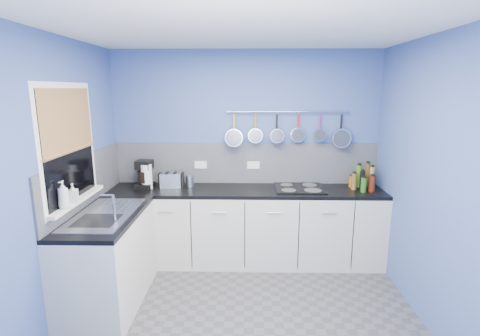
{
  "coord_description": "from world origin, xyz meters",
  "views": [
    {
      "loc": [
        0.03,
        -2.86,
        2.04
      ],
      "look_at": [
        -0.05,
        0.75,
        1.25
      ],
      "focal_mm": 27.01,
      "sensor_mm": 36.0,
      "label": 1
    }
  ],
  "objects_px": {
    "toaster": "(171,180)",
    "canister": "(190,181)",
    "hob": "(299,188)",
    "soap_bottle_b": "(73,193)",
    "paper_towel": "(147,177)",
    "coffee_maker": "(144,174)",
    "soap_bottle_a": "(63,195)"
  },
  "relations": [
    {
      "from": "soap_bottle_b",
      "to": "paper_towel",
      "type": "relative_size",
      "value": 0.59
    },
    {
      "from": "soap_bottle_b",
      "to": "coffee_maker",
      "type": "height_order",
      "value": "coffee_maker"
    },
    {
      "from": "soap_bottle_b",
      "to": "toaster",
      "type": "relative_size",
      "value": 0.65
    },
    {
      "from": "canister",
      "to": "paper_towel",
      "type": "bearing_deg",
      "value": -169.04
    },
    {
      "from": "coffee_maker",
      "to": "hob",
      "type": "distance_m",
      "value": 1.83
    },
    {
      "from": "soap_bottle_a",
      "to": "coffee_maker",
      "type": "height_order",
      "value": "soap_bottle_a"
    },
    {
      "from": "soap_bottle_a",
      "to": "coffee_maker",
      "type": "relative_size",
      "value": 0.73
    },
    {
      "from": "soap_bottle_b",
      "to": "toaster",
      "type": "xyz_separation_m",
      "value": [
        0.65,
        1.08,
        -0.15
      ]
    },
    {
      "from": "hob",
      "to": "coffee_maker",
      "type": "bearing_deg",
      "value": -179.43
    },
    {
      "from": "toaster",
      "to": "hob",
      "type": "distance_m",
      "value": 1.52
    },
    {
      "from": "toaster",
      "to": "canister",
      "type": "height_order",
      "value": "toaster"
    },
    {
      "from": "hob",
      "to": "canister",
      "type": "bearing_deg",
      "value": 177.59
    },
    {
      "from": "paper_towel",
      "to": "hob",
      "type": "height_order",
      "value": "paper_towel"
    },
    {
      "from": "soap_bottle_a",
      "to": "soap_bottle_b",
      "type": "bearing_deg",
      "value": 90.0
    },
    {
      "from": "canister",
      "to": "soap_bottle_a",
      "type": "bearing_deg",
      "value": -124.58
    },
    {
      "from": "soap_bottle_b",
      "to": "coffee_maker",
      "type": "bearing_deg",
      "value": 71.23
    },
    {
      "from": "paper_towel",
      "to": "hob",
      "type": "relative_size",
      "value": 0.51
    },
    {
      "from": "paper_towel",
      "to": "coffee_maker",
      "type": "bearing_deg",
      "value": 145.69
    },
    {
      "from": "soap_bottle_b",
      "to": "paper_towel",
      "type": "distance_m",
      "value": 1.07
    },
    {
      "from": "soap_bottle_b",
      "to": "hob",
      "type": "height_order",
      "value": "soap_bottle_b"
    },
    {
      "from": "soap_bottle_b",
      "to": "paper_towel",
      "type": "bearing_deg",
      "value": 69.22
    },
    {
      "from": "soap_bottle_a",
      "to": "canister",
      "type": "xyz_separation_m",
      "value": [
        0.87,
        1.26,
        -0.2
      ]
    },
    {
      "from": "coffee_maker",
      "to": "toaster",
      "type": "bearing_deg",
      "value": 17.63
    },
    {
      "from": "paper_towel",
      "to": "coffee_maker",
      "type": "height_order",
      "value": "coffee_maker"
    },
    {
      "from": "canister",
      "to": "hob",
      "type": "xyz_separation_m",
      "value": [
        1.3,
        -0.05,
        -0.06
      ]
    },
    {
      "from": "toaster",
      "to": "canister",
      "type": "relative_size",
      "value": 1.94
    },
    {
      "from": "canister",
      "to": "hob",
      "type": "height_order",
      "value": "canister"
    },
    {
      "from": "soap_bottle_b",
      "to": "canister",
      "type": "xyz_separation_m",
      "value": [
        0.87,
        1.1,
        -0.17
      ]
    },
    {
      "from": "soap_bottle_a",
      "to": "paper_towel",
      "type": "height_order",
      "value": "soap_bottle_a"
    },
    {
      "from": "paper_towel",
      "to": "hob",
      "type": "bearing_deg",
      "value": 1.28
    },
    {
      "from": "coffee_maker",
      "to": "hob",
      "type": "relative_size",
      "value": 0.58
    },
    {
      "from": "soap_bottle_b",
      "to": "coffee_maker",
      "type": "relative_size",
      "value": 0.52
    }
  ]
}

